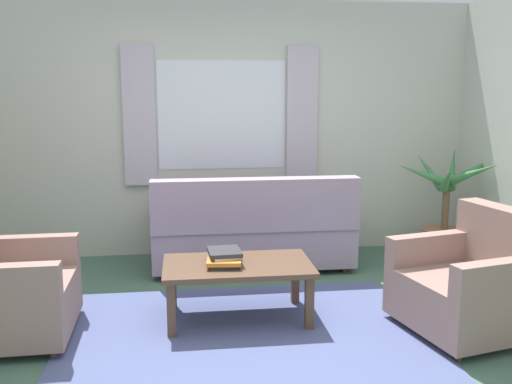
# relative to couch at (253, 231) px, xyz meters

# --- Properties ---
(ground_plane) EXTENTS (6.24, 6.24, 0.00)m
(ground_plane) POSITION_rel_couch_xyz_m (-0.25, -1.60, -0.37)
(ground_plane) COLOR #476B56
(wall_back) EXTENTS (5.32, 0.12, 2.60)m
(wall_back) POSITION_rel_couch_xyz_m (-0.25, 0.66, 0.93)
(wall_back) COLOR beige
(wall_back) RESTS_ON ground_plane
(window_with_curtains) EXTENTS (1.98, 0.07, 1.40)m
(window_with_curtains) POSITION_rel_couch_xyz_m (-0.25, 0.58, 1.08)
(window_with_curtains) COLOR white
(area_rug) EXTENTS (2.57, 2.06, 0.01)m
(area_rug) POSITION_rel_couch_xyz_m (-0.25, -1.60, -0.36)
(area_rug) COLOR #4C5684
(area_rug) RESTS_ON ground_plane
(couch) EXTENTS (1.90, 0.82, 0.92)m
(couch) POSITION_rel_couch_xyz_m (0.00, 0.00, 0.00)
(couch) COLOR #998499
(couch) RESTS_ON ground_plane
(armchair_left) EXTENTS (0.84, 0.86, 0.88)m
(armchair_left) POSITION_rel_couch_xyz_m (-1.91, -1.35, -0.01)
(armchair_left) COLOR gray
(armchair_left) RESTS_ON ground_plane
(armchair_right) EXTENTS (0.99, 1.00, 0.88)m
(armchair_right) POSITION_rel_couch_xyz_m (1.37, -1.64, -0.01)
(armchair_right) COLOR gray
(armchair_right) RESTS_ON ground_plane
(coffee_table) EXTENTS (1.10, 0.64, 0.44)m
(coffee_table) POSITION_rel_couch_xyz_m (-0.27, -1.22, 0.01)
(coffee_table) COLOR brown
(coffee_table) RESTS_ON ground_plane
(book_stack_on_table) EXTENTS (0.28, 0.36, 0.10)m
(book_stack_on_table) POSITION_rel_couch_xyz_m (-0.36, -1.22, 0.12)
(book_stack_on_table) COLOR #2D2D33
(book_stack_on_table) RESTS_ON coffee_table
(potted_plant) EXTENTS (1.13, 1.09, 1.14)m
(potted_plant) POSITION_rel_couch_xyz_m (1.99, 0.05, 0.06)
(potted_plant) COLOR #9E6B4C
(potted_plant) RESTS_ON ground_plane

